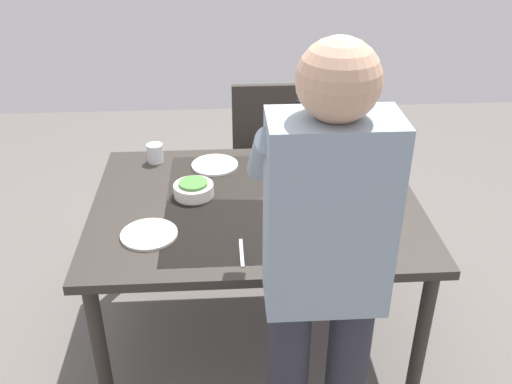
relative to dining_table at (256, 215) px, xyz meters
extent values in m
plane|color=#66605B|center=(0.00, 0.00, -0.67)|extent=(6.00, 6.00, 0.00)
cube|color=#332D28|center=(0.00, 0.00, 0.05)|extent=(1.45, 1.10, 0.04)
cube|color=#B2B7C1|center=(0.00, 0.00, 0.07)|extent=(0.80, 0.93, 0.00)
cylinder|color=#332D28|center=(-0.65, -0.48, -0.32)|extent=(0.06, 0.06, 0.70)
cylinder|color=#332D28|center=(0.65, -0.48, -0.32)|extent=(0.06, 0.06, 0.70)
cylinder|color=#332D28|center=(-0.65, 0.48, -0.32)|extent=(0.06, 0.06, 0.70)
cylinder|color=#332D28|center=(0.65, 0.48, -0.32)|extent=(0.06, 0.06, 0.70)
cube|color=black|center=(-0.12, -0.85, -0.22)|extent=(0.40, 0.40, 0.04)
cube|color=#332D28|center=(-0.12, -1.03, 0.02)|extent=(0.40, 0.04, 0.45)
cylinder|color=#332D28|center=(-0.29, -1.02, -0.45)|extent=(0.04, 0.04, 0.43)
cylinder|color=#332D28|center=(0.05, -1.02, -0.45)|extent=(0.04, 0.04, 0.43)
cylinder|color=#332D28|center=(-0.29, -0.68, -0.45)|extent=(0.04, 0.04, 0.43)
cylinder|color=#332D28|center=(0.05, -0.68, -0.45)|extent=(0.04, 0.04, 0.43)
cube|color=#8C9EAD|center=(-0.16, 0.83, 0.51)|extent=(0.36, 0.20, 0.60)
sphere|color=tan|center=(-0.16, 0.83, 0.91)|extent=(0.22, 0.22, 0.22)
cylinder|color=#8C9EAD|center=(0.02, 0.59, 0.58)|extent=(0.08, 0.52, 0.40)
cylinder|color=#8C9EAD|center=(-0.33, 0.59, 0.58)|extent=(0.08, 0.52, 0.40)
cylinder|color=black|center=(-0.24, -0.45, 0.17)|extent=(0.07, 0.07, 0.20)
cylinder|color=black|center=(-0.24, -0.45, 0.31)|extent=(0.03, 0.03, 0.08)
cylinder|color=black|center=(-0.24, -0.45, 0.36)|extent=(0.03, 0.03, 0.02)
cylinder|color=white|center=(-0.35, 0.31, 0.07)|extent=(0.06, 0.06, 0.01)
cylinder|color=white|center=(-0.35, 0.31, 0.11)|extent=(0.01, 0.01, 0.07)
cone|color=white|center=(-0.35, 0.31, 0.18)|extent=(0.07, 0.07, 0.07)
cylinder|color=maroon|center=(-0.35, 0.31, 0.16)|extent=(0.03, 0.03, 0.03)
cylinder|color=white|center=(-0.49, 0.05, 0.07)|extent=(0.06, 0.06, 0.01)
cylinder|color=white|center=(-0.49, 0.05, 0.11)|extent=(0.01, 0.01, 0.07)
cone|color=white|center=(-0.49, 0.05, 0.18)|extent=(0.07, 0.07, 0.07)
cylinder|color=maroon|center=(-0.49, 0.05, 0.16)|extent=(0.03, 0.03, 0.03)
cylinder|color=silver|center=(0.48, -0.43, 0.12)|extent=(0.08, 0.08, 0.09)
cylinder|color=silver|center=(-0.35, 0.19, 0.11)|extent=(0.07, 0.07, 0.09)
cylinder|color=silver|center=(-0.40, -0.46, 0.12)|extent=(0.07, 0.07, 0.10)
cylinder|color=silver|center=(-0.22, -0.16, 0.10)|extent=(0.30, 0.30, 0.05)
cylinder|color=#C6562D|center=(-0.22, -0.16, 0.12)|extent=(0.22, 0.22, 0.03)
cylinder|color=silver|center=(0.28, -0.08, 0.10)|extent=(0.18, 0.18, 0.05)
cylinder|color=#4C843D|center=(0.28, -0.08, 0.12)|extent=(0.13, 0.13, 0.03)
cylinder|color=silver|center=(0.45, 0.24, 0.07)|extent=(0.23, 0.23, 0.01)
cylinder|color=silver|center=(0.18, -0.36, 0.07)|extent=(0.23, 0.23, 0.01)
cube|color=silver|center=(-0.07, 0.13, 0.07)|extent=(0.03, 0.20, 0.00)
cube|color=silver|center=(0.08, 0.38, 0.07)|extent=(0.02, 0.18, 0.00)
camera|label=1|loc=(0.13, 2.20, 1.38)|focal=40.55mm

